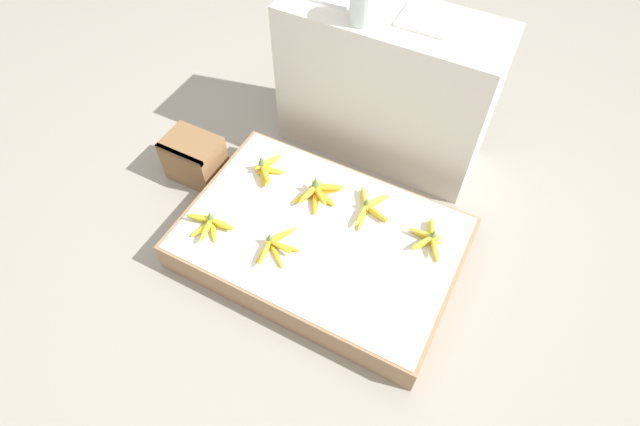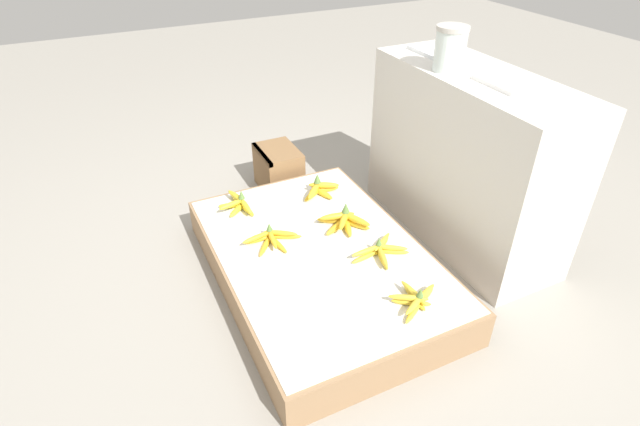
% 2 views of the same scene
% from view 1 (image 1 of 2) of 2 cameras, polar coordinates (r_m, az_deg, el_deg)
% --- Properties ---
extents(ground_plane, '(10.00, 10.00, 0.00)m').
position_cam_1_polar(ground_plane, '(2.47, 0.11, -4.49)').
color(ground_plane, gray).
extents(display_platform, '(1.29, 0.86, 0.17)m').
position_cam_1_polar(display_platform, '(2.40, 0.11, -3.40)').
color(display_platform, '#997551').
rests_on(display_platform, ground_plane).
extents(back_vendor_table, '(1.08, 0.42, 0.83)m').
position_cam_1_polar(back_vendor_table, '(2.67, 7.45, 13.96)').
color(back_vendor_table, beige).
rests_on(back_vendor_table, ground_plane).
extents(wooden_crate, '(0.29, 0.21, 0.25)m').
position_cam_1_polar(wooden_crate, '(2.76, -14.15, 6.09)').
color(wooden_crate, olive).
rests_on(wooden_crate, ground_plane).
extents(banana_bunch_front_left, '(0.25, 0.16, 0.10)m').
position_cam_1_polar(banana_bunch_front_left, '(2.38, -12.50, -1.23)').
color(banana_bunch_front_left, yellow).
rests_on(banana_bunch_front_left, display_platform).
extents(banana_bunch_front_midleft, '(0.17, 0.27, 0.08)m').
position_cam_1_polar(banana_bunch_front_midleft, '(2.27, -5.08, -3.68)').
color(banana_bunch_front_midleft, gold).
rests_on(banana_bunch_front_midleft, display_platform).
extents(banana_bunch_middle_left, '(0.16, 0.23, 0.11)m').
position_cam_1_polar(banana_bunch_middle_left, '(2.54, -6.17, 5.08)').
color(banana_bunch_middle_left, gold).
rests_on(banana_bunch_middle_left, display_platform).
extents(banana_bunch_middle_midleft, '(0.21, 0.22, 0.11)m').
position_cam_1_polar(banana_bunch_middle_midleft, '(2.43, -0.24, 2.35)').
color(banana_bunch_middle_midleft, gold).
rests_on(banana_bunch_middle_midleft, display_platform).
extents(banana_bunch_middle_midright, '(0.21, 0.26, 0.08)m').
position_cam_1_polar(banana_bunch_middle_midright, '(2.40, 5.66, 0.65)').
color(banana_bunch_middle_midright, gold).
rests_on(banana_bunch_middle_midright, display_platform).
extents(banana_bunch_middle_right, '(0.19, 0.22, 0.09)m').
position_cam_1_polar(banana_bunch_middle_right, '(2.33, 12.38, -2.85)').
color(banana_bunch_middle_right, gold).
rests_on(banana_bunch_middle_right, display_platform).
extents(glass_jar, '(0.14, 0.14, 0.19)m').
position_cam_1_polar(glass_jar, '(2.33, 5.18, 23.00)').
color(glass_jar, silver).
rests_on(glass_jar, back_vendor_table).
extents(foam_tray_white, '(0.23, 0.20, 0.02)m').
position_cam_1_polar(foam_tray_white, '(2.41, 12.08, 20.78)').
color(foam_tray_white, white).
rests_on(foam_tray_white, back_vendor_table).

